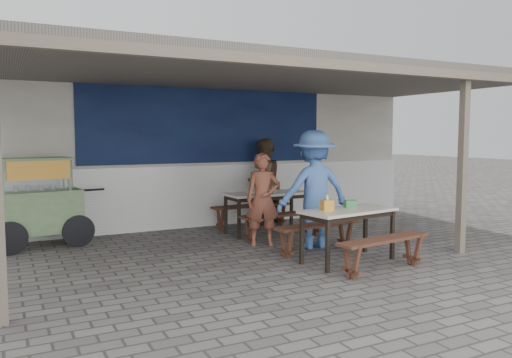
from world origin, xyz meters
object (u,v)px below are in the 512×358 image
Objects in this scene: table_right at (348,215)px; donation_box at (350,204)px; bench_right_street at (384,246)px; bench_right_wall at (317,231)px; bench_left_wall at (252,210)px; vendor_cart at (38,199)px; condiment_jar at (274,189)px; table_left at (267,197)px; bench_left_street at (284,219)px; condiment_bowl at (252,192)px; patron_street_side at (263,199)px; patron_wall_side at (264,182)px; patron_right_table at (314,189)px; tissue_box at (327,205)px.

donation_box is at bearing 36.82° from table_right.
bench_right_street is 1.00× the size of bench_right_wall.
bench_right_wall is at bearing -91.99° from bench_left_wall.
bench_left_wall is at bearing -9.22° from vendor_cart.
table_right is at bearing -93.82° from condiment_jar.
table_left reaches higher than bench_right_street.
bench_left_street is 1.20m from bench_left_wall.
condiment_jar reaches higher than condiment_bowl.
table_right is 1.59m from patron_street_side.
bench_right_wall is 1.06m from patron_street_side.
patron_wall_side reaches higher than bench_left_wall.
bench_left_street is 0.87m from condiment_jar.
table_left is 1.02× the size of bench_right_street.
patron_street_side is at bearing -155.22° from bench_left_street.
table_left is 0.89× the size of patron_wall_side.
table_right is 0.97× the size of bench_right_wall.
condiment_bowl is (3.50, -0.58, -0.01)m from vendor_cart.
patron_street_side is at bearing -123.08° from table_left.
donation_box is at bearing 80.07° from bench_right_street.
condiment_jar is (0.11, 1.49, -0.14)m from patron_right_table.
bench_left_street is at bearing 47.69° from patron_street_side.
table_left is 18.66× the size of condiment_jar.
donation_box is at bearing -41.02° from patron_street_side.
bench_right_wall is 8.63× the size of condiment_bowl.
condiment_jar is (0.16, 2.47, 0.12)m from table_right.
condiment_jar reaches higher than bench_right_street.
table_right is 1.01m from patron_right_table.
condiment_bowl is at bearing 90.07° from bench_right_street.
patron_wall_side is 11.68× the size of tissue_box.
patron_street_side is (-0.59, 1.48, 0.08)m from table_right.
condiment_jar is at bearing -66.48° from bench_left_wall.
patron_street_side reaches higher than table_left.
bench_left_wall is at bearing 93.50° from donation_box.
vendor_cart reaches higher than table_left.
condiment_jar is at bearing 73.40° from bench_left_street.
patron_street_side is at bearing 99.79° from tissue_box.
patron_right_table is (3.90, -1.98, 0.15)m from vendor_cart.
patron_street_side is 18.29× the size of condiment_jar.
tissue_box is 2.34m from condiment_bowl.
tissue_box is at bearing 55.70° from patron_wall_side.
donation_box is (0.45, 0.08, -0.02)m from tissue_box.
table_right is 4.85m from vendor_cart.
vendor_cart is 4.56m from tissue_box.
donation_box is at bearing -87.67° from bench_left_wall.
bench_right_wall is 0.81m from tissue_box.
condiment_bowl is (-0.65, -0.78, -0.09)m from patron_wall_side.
patron_street_side is 1.91m from patron_wall_side.
bench_left_wall is 3.80m from vendor_cart.
donation_box is at bearing 63.78° from patron_wall_side.
bench_left_street is at bearing 79.00° from bench_right_wall.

